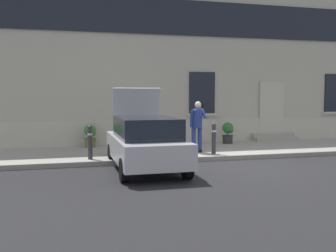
% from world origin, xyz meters
% --- Properties ---
extents(ground_plane, '(80.00, 80.00, 0.00)m').
position_xyz_m(ground_plane, '(0.00, 0.00, 0.00)').
color(ground_plane, '#232326').
extents(sidewalk, '(24.00, 3.60, 0.15)m').
position_xyz_m(sidewalk, '(0.00, 2.80, 0.07)').
color(sidewalk, '#99968E').
rests_on(sidewalk, ground).
extents(curb_edge, '(24.00, 0.12, 0.15)m').
position_xyz_m(curb_edge, '(0.00, 0.94, 0.07)').
color(curb_edge, gray).
rests_on(curb_edge, ground).
extents(building_facade, '(24.00, 1.52, 7.50)m').
position_xyz_m(building_facade, '(0.01, 5.29, 3.73)').
color(building_facade, '#B2AD9E').
rests_on(building_facade, ground).
extents(entrance_stoop, '(1.93, 0.64, 0.32)m').
position_xyz_m(entrance_stoop, '(3.81, 4.33, 0.28)').
color(entrance_stoop, '#9E998E').
rests_on(entrance_stoop, sidewalk).
extents(hatchback_car_silver, '(1.80, 4.07, 2.34)m').
position_xyz_m(hatchback_car_silver, '(-2.69, -0.02, 0.80)').
color(hatchback_car_silver, '#B7B7BF').
rests_on(hatchback_car_silver, ground).
extents(bollard_near_person, '(0.15, 0.15, 1.04)m').
position_xyz_m(bollard_near_person, '(-0.12, 1.35, 0.71)').
color(bollard_near_person, '#333338').
rests_on(bollard_near_person, sidewalk).
extents(bollard_far_left, '(0.15, 0.15, 1.04)m').
position_xyz_m(bollard_far_left, '(-4.14, 1.35, 0.71)').
color(bollard_far_left, '#333338').
rests_on(bollard_far_left, sidewalk).
extents(person_on_phone, '(0.51, 0.49, 1.75)m').
position_xyz_m(person_on_phone, '(-0.54, 1.81, 1.15)').
color(person_on_phone, navy).
rests_on(person_on_phone, sidewalk).
extents(planter_olive, '(0.44, 0.44, 0.86)m').
position_xyz_m(planter_olive, '(-3.97, 4.13, 0.61)').
color(planter_olive, '#606B38').
rests_on(planter_olive, sidewalk).
extents(planter_terracotta, '(0.44, 0.44, 0.86)m').
position_xyz_m(planter_terracotta, '(-1.25, 3.81, 0.61)').
color(planter_terracotta, '#B25B38').
rests_on(planter_terracotta, sidewalk).
extents(planter_charcoal, '(0.44, 0.44, 0.86)m').
position_xyz_m(planter_charcoal, '(1.47, 3.87, 0.61)').
color(planter_charcoal, '#2D2D30').
rests_on(planter_charcoal, sidewalk).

